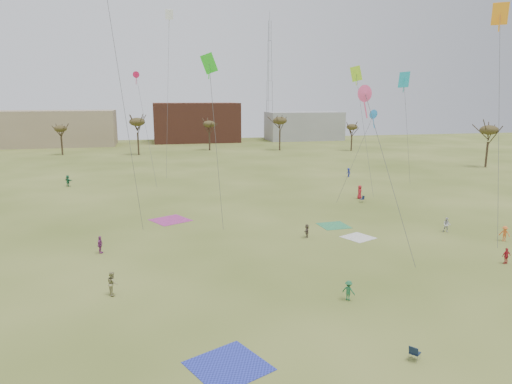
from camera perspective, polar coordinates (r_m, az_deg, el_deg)
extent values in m
plane|color=#48591C|center=(31.33, 4.99, -14.31)|extent=(260.00, 260.00, 0.00)
imported|color=#22683B|center=(32.91, 11.37, -11.84)|extent=(1.00, 1.02, 1.41)
imported|color=red|center=(44.16, 28.53, -6.95)|extent=(0.82, 0.37, 1.38)
imported|color=tan|center=(34.56, -17.31, -10.72)|extent=(0.81, 0.95, 1.70)
imported|color=brown|center=(46.19, 6.30, -4.79)|extent=(0.92, 1.31, 1.36)
imported|color=orange|center=(50.85, 28.36, -4.54)|extent=(1.05, 1.10, 1.50)
imported|color=#903C80|center=(43.64, -18.70, -6.19)|extent=(0.62, 1.00, 1.58)
imported|color=silver|center=(51.61, 22.50, -3.78)|extent=(0.94, 0.91, 1.53)
imported|color=#25714A|center=(77.88, -22.22, 1.30)|extent=(1.51, 1.55, 1.77)
imported|color=#AB1D28|center=(64.82, 12.68, 0.00)|extent=(0.96, 1.09, 1.87)
imported|color=navy|center=(82.27, 11.35, 2.37)|extent=(0.74, 1.09, 1.56)
cube|color=#2A36B7|center=(25.60, -3.43, -20.69)|extent=(4.77, 4.77, 0.03)
cube|color=white|center=(47.18, 12.51, -5.51)|extent=(3.49, 3.49, 0.03)
cube|color=#AD3585|center=(53.30, -10.52, -3.45)|extent=(5.06, 5.06, 0.03)
cube|color=#349059|center=(50.90, 9.58, -4.13)|extent=(3.18, 3.18, 0.03)
cube|color=#142138|center=(27.17, 19.03, -18.27)|extent=(0.70, 0.70, 0.04)
cube|color=#142138|center=(26.87, 18.88, -18.06)|extent=(0.41, 0.48, 0.44)
cube|color=#15203C|center=(62.83, 12.94, -0.86)|extent=(0.56, 0.56, 0.04)
cube|color=#15203C|center=(62.90, 13.12, -0.64)|extent=(0.19, 0.51, 0.44)
cube|color=green|center=(44.42, -5.82, 15.53)|extent=(0.89, 0.89, 1.74)
cube|color=green|center=(44.38, -5.80, 14.74)|extent=(0.08, 0.08, 1.57)
cylinder|color=#4C4C51|center=(44.34, -4.91, 5.29)|extent=(1.06, 0.65, 15.85)
cone|color=#DE467A|center=(37.70, 13.34, 11.77)|extent=(1.33, 0.10, 1.33)
cube|color=#DE467A|center=(37.70, 13.28, 10.49)|extent=(0.08, 0.08, 2.17)
cylinder|color=#4C4C51|center=(37.10, 16.24, 1.47)|extent=(2.96, 4.09, 13.09)
cube|color=orange|center=(50.12, 27.93, 18.88)|extent=(0.99, 0.99, 1.95)
cube|color=orange|center=(50.03, 27.85, 18.12)|extent=(0.08, 0.08, 1.75)
cylinder|color=#4C4C51|center=(46.60, 27.81, 7.02)|extent=(2.65, 5.80, 20.24)
cylinder|color=#4C4C51|center=(44.56, -16.33, 12.16)|extent=(2.63, 1.19, 27.10)
cone|color=#2784E1|center=(56.96, 14.32, 9.28)|extent=(1.12, 0.08, 1.12)
cube|color=#2784E1|center=(56.99, 14.29, 8.57)|extent=(0.08, 0.08, 1.83)
cylinder|color=#4C4C51|center=(57.23, 12.09, 3.96)|extent=(3.73, 1.44, 10.82)
cube|color=#A9E826|center=(65.51, 12.27, 14.10)|extent=(0.99, 0.99, 1.95)
cube|color=#A9E826|center=(65.48, 12.24, 13.50)|extent=(0.08, 0.08, 1.76)
cylinder|color=#4C4C51|center=(63.47, 13.27, 6.95)|extent=(0.87, 5.18, 15.91)
cone|color=#BF1442|center=(72.83, -14.60, 13.86)|extent=(0.98, 0.07, 0.98)
cube|color=#BF1442|center=(72.81, -14.58, 13.37)|extent=(0.08, 0.08, 1.60)
cylinder|color=#4C4C51|center=(69.94, -13.39, 7.42)|extent=(2.33, 5.97, 16.10)
cube|color=teal|center=(71.78, 17.82, 13.08)|extent=(1.16, 1.16, 2.29)
cube|color=teal|center=(71.76, 17.78, 12.44)|extent=(0.08, 0.08, 2.06)
cylinder|color=#4C4C51|center=(72.13, 18.17, 6.96)|extent=(1.82, 0.60, 15.29)
cube|color=white|center=(81.19, -10.68, 20.77)|extent=(0.88, 0.88, 1.51)
cube|color=white|center=(81.05, -10.65, 20.15)|extent=(0.08, 0.08, 2.27)
cylinder|color=#4C4C51|center=(77.23, -10.85, 11.56)|extent=(1.70, 5.75, 25.96)
cylinder|color=#3A2B1E|center=(121.23, -22.85, 5.26)|extent=(0.40, 0.40, 4.32)
ellipsoid|color=#473D1E|center=(120.90, -23.01, 7.22)|extent=(3.02, 3.02, 1.58)
cylinder|color=#3A2B1E|center=(115.36, -14.35, 5.80)|extent=(0.40, 0.40, 5.40)
ellipsoid|color=#473D1E|center=(114.98, -14.48, 8.39)|extent=(3.78, 3.78, 1.98)
cylinder|color=#3A2B1E|center=(122.22, -5.77, 6.24)|extent=(0.40, 0.40, 4.68)
ellipsoid|color=#473D1E|center=(121.88, -5.81, 8.36)|extent=(3.28, 3.28, 1.72)
cylinder|color=#3A2B1E|center=(121.80, 2.95, 6.40)|extent=(0.40, 0.40, 5.28)
ellipsoid|color=#473D1E|center=(121.45, 2.98, 8.80)|extent=(3.70, 3.70, 1.94)
cylinder|color=#3A2B1E|center=(123.32, 11.71, 5.99)|extent=(0.40, 0.40, 4.20)
ellipsoid|color=#473D1E|center=(123.01, 11.79, 7.87)|extent=(2.94, 2.94, 1.54)
cylinder|color=#3A2B1E|center=(102.60, 26.60, 4.15)|extent=(0.40, 0.40, 5.04)
ellipsoid|color=#473D1E|center=(102.18, 26.85, 6.85)|extent=(3.53, 3.53, 1.85)
cube|color=#937F60|center=(144.46, -23.36, 7.23)|extent=(32.00, 14.00, 10.00)
cube|color=brown|center=(147.64, -7.44, 8.54)|extent=(26.00, 16.00, 12.00)
cube|color=gray|center=(153.06, 5.94, 8.12)|extent=(24.00, 12.00, 9.00)
cylinder|color=#9EA3A8|center=(156.98, 1.97, 13.56)|extent=(0.16, 0.16, 38.00)
cylinder|color=#9EA3A8|center=(157.40, 1.41, 13.55)|extent=(0.16, 0.16, 38.00)
cylinder|color=#9EA3A8|center=(155.89, 1.55, 13.57)|extent=(0.16, 0.16, 38.00)
cylinder|color=#9EA3A8|center=(158.78, 1.69, 20.97)|extent=(0.10, 0.10, 3.00)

